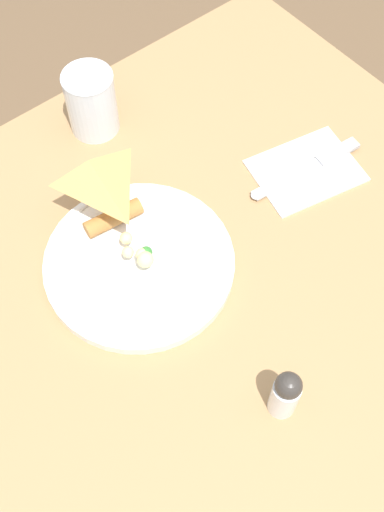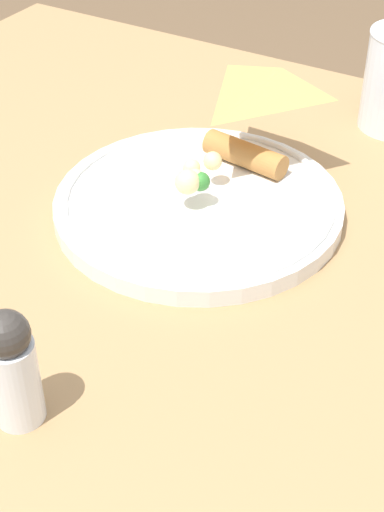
{
  "view_description": "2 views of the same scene",
  "coord_description": "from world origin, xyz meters",
  "px_view_note": "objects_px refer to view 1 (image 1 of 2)",
  "views": [
    {
      "loc": [
        0.24,
        0.3,
        1.5
      ],
      "look_at": [
        -0.02,
        -0.03,
        0.79
      ],
      "focal_mm": 45.0,
      "sensor_mm": 36.0,
      "label": 1
    },
    {
      "loc": [
        -0.26,
        0.42,
        1.15
      ],
      "look_at": [
        -0.03,
        0.02,
        0.79
      ],
      "focal_mm": 55.0,
      "sensor_mm": 36.0,
      "label": 2
    }
  ],
  "objects_px": {
    "plate_pizza": "(138,259)",
    "milk_glass": "(92,104)",
    "dining_table": "(194,333)",
    "butter_knife": "(311,166)",
    "pepper_shaker": "(285,394)",
    "napkin_folded": "(306,171)"
  },
  "relations": [
    {
      "from": "napkin_folded",
      "to": "pepper_shaker",
      "type": "height_order",
      "value": "pepper_shaker"
    },
    {
      "from": "plate_pizza",
      "to": "butter_knife",
      "type": "height_order",
      "value": "plate_pizza"
    },
    {
      "from": "dining_table",
      "to": "napkin_folded",
      "type": "height_order",
      "value": "napkin_folded"
    },
    {
      "from": "milk_glass",
      "to": "butter_knife",
      "type": "relative_size",
      "value": 0.54
    },
    {
      "from": "milk_glass",
      "to": "napkin_folded",
      "type": "distance_m",
      "value": 0.34
    },
    {
      "from": "plate_pizza",
      "to": "milk_glass",
      "type": "relative_size",
      "value": 2.47
    },
    {
      "from": "plate_pizza",
      "to": "napkin_folded",
      "type": "bearing_deg",
      "value": 174.31
    },
    {
      "from": "dining_table",
      "to": "milk_glass",
      "type": "bearing_deg",
      "value": -102.16
    },
    {
      "from": "dining_table",
      "to": "plate_pizza",
      "type": "relative_size",
      "value": 3.79
    },
    {
      "from": "plate_pizza",
      "to": "pepper_shaker",
      "type": "bearing_deg",
      "value": 93.36
    },
    {
      "from": "plate_pizza",
      "to": "butter_knife",
      "type": "bearing_deg",
      "value": 174.27
    },
    {
      "from": "napkin_folded",
      "to": "pepper_shaker",
      "type": "xyz_separation_m",
      "value": [
        0.27,
        0.24,
        0.04
      ]
    },
    {
      "from": "dining_table",
      "to": "butter_knife",
      "type": "height_order",
      "value": "butter_knife"
    },
    {
      "from": "napkin_folded",
      "to": "butter_knife",
      "type": "bearing_deg",
      "value": 173.08
    },
    {
      "from": "butter_knife",
      "to": "plate_pizza",
      "type": "bearing_deg",
      "value": 1.19
    },
    {
      "from": "milk_glass",
      "to": "pepper_shaker",
      "type": "height_order",
      "value": "milk_glass"
    },
    {
      "from": "dining_table",
      "to": "pepper_shaker",
      "type": "distance_m",
      "value": 0.24
    },
    {
      "from": "pepper_shaker",
      "to": "napkin_folded",
      "type": "bearing_deg",
      "value": -138.93
    },
    {
      "from": "pepper_shaker",
      "to": "milk_glass",
      "type": "bearing_deg",
      "value": -99.07
    },
    {
      "from": "dining_table",
      "to": "napkin_folded",
      "type": "relative_size",
      "value": 5.64
    },
    {
      "from": "napkin_folded",
      "to": "pepper_shaker",
      "type": "relative_size",
      "value": 1.94
    },
    {
      "from": "pepper_shaker",
      "to": "butter_knife",
      "type": "bearing_deg",
      "value": -140.03
    }
  ]
}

